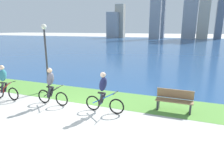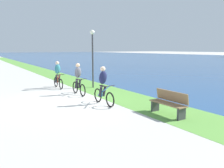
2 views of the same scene
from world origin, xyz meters
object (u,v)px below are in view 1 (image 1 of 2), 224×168
Objects in this scene: bench_near_path at (174,100)px; lamppost_tall at (46,48)px; cyclist_trailing at (51,87)px; cyclist_lead at (104,93)px; cyclist_distant_rear at (4,82)px.

bench_near_path is 0.42× the size of lamppost_tall.
cyclist_trailing is 5.40m from bench_near_path.
cyclist_trailing is 1.12× the size of bench_near_path.
cyclist_lead reaches higher than bench_near_path.
cyclist_lead is 5.14m from cyclist_distant_rear.
cyclist_lead is 2.98m from bench_near_path.
cyclist_lead is at bearing 1.46° from cyclist_trailing.
cyclist_trailing reaches higher than bench_near_path.
cyclist_lead is 1.02× the size of cyclist_distant_rear.
cyclist_distant_rear is (-2.58, -0.25, -0.00)m from cyclist_trailing.
bench_near_path is at bearing 14.19° from cyclist_trailing.
cyclist_lead is at bearing -21.53° from lamppost_tall.
bench_near_path is (2.68, 1.26, -0.39)m from cyclist_lead.
cyclist_trailing is at bearing -165.81° from bench_near_path.
cyclist_trailing is at bearing 5.51° from cyclist_distant_rear.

